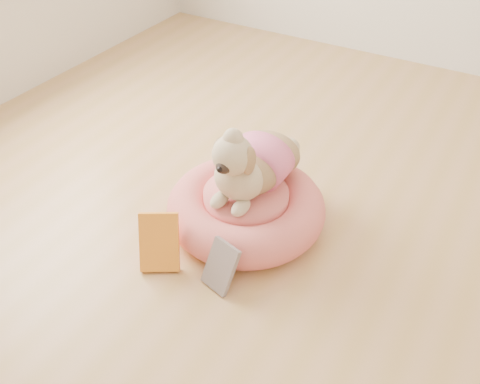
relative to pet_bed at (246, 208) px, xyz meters
The scene contains 5 objects.
floor 0.33m from the pet_bed, 46.24° to the right, with size 4.50×4.50×0.00m, color tan.
pet_bed is the anchor object (origin of this frame).
dog 0.27m from the pet_bed, 85.34° to the left, with size 0.34×0.49×0.36m, color brown, non-canonical shape.
book_yellow 0.41m from the pet_bed, 114.74° to the right, with size 0.15×0.03×0.23m, color yellow.
book_white 0.36m from the pet_bed, 75.43° to the right, with size 0.12×0.02×0.19m, color silver.
Camera 1 is at (0.64, -1.29, 1.53)m, focal length 40.00 mm.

